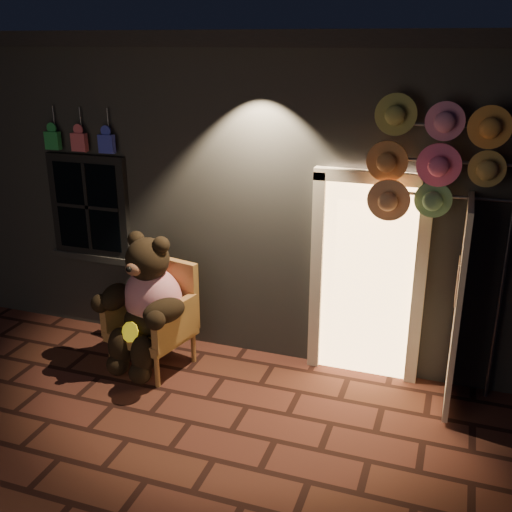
% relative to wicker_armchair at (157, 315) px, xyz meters
% --- Properties ---
extents(ground, '(60.00, 60.00, 0.00)m').
position_rel_wicker_armchair_xyz_m(ground, '(0.80, -0.91, -0.58)').
color(ground, '#51271F').
rests_on(ground, ground).
extents(shop_building, '(7.30, 5.95, 3.51)m').
position_rel_wicker_armchair_xyz_m(shop_building, '(0.80, 3.08, 1.16)').
color(shop_building, slate).
rests_on(shop_building, ground).
extents(wicker_armchair, '(0.92, 0.87, 1.15)m').
position_rel_wicker_armchair_xyz_m(wicker_armchair, '(0.00, 0.00, 0.00)').
color(wicker_armchair, '#B17644').
rests_on(wicker_armchair, ground).
extents(teddy_bear, '(1.05, 0.92, 1.47)m').
position_rel_wicker_armchair_xyz_m(teddy_bear, '(-0.02, -0.15, 0.19)').
color(teddy_bear, '#B21336').
rests_on(teddy_bear, ground).
extents(hat_rack, '(1.63, 0.22, 2.89)m').
position_rel_wicker_armchair_xyz_m(hat_rack, '(2.88, 0.37, 1.80)').
color(hat_rack, '#59595E').
rests_on(hat_rack, ground).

